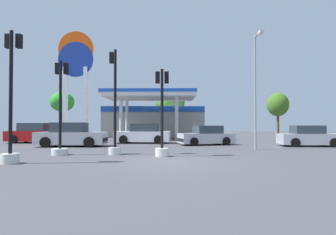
# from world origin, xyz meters

# --- Properties ---
(ground_plane) EXTENTS (90.00, 90.00, 0.00)m
(ground_plane) POSITION_xyz_m (0.00, 0.00, 0.00)
(ground_plane) COLOR #47474C
(ground_plane) RESTS_ON ground
(gas_station) EXTENTS (11.78, 13.14, 4.75)m
(gas_station) POSITION_xyz_m (-2.00, 22.61, 2.09)
(gas_station) COLOR #ADA89E
(gas_station) RESTS_ON ground
(station_pole_sign) EXTENTS (3.93, 0.56, 11.89)m
(station_pole_sign) POSITION_xyz_m (-10.57, 19.58, 7.53)
(station_pole_sign) COLOR white
(station_pole_sign) RESTS_ON ground
(car_0) EXTENTS (4.50, 2.22, 1.57)m
(car_0) POSITION_xyz_m (-2.13, 11.04, 0.71)
(car_0) COLOR black
(car_0) RESTS_ON ground
(car_1) EXTENTS (4.67, 2.25, 1.65)m
(car_1) POSITION_xyz_m (-6.74, 7.77, 0.75)
(car_1) COLOR black
(car_1) RESTS_ON ground
(car_2) EXTENTS (4.14, 2.05, 1.45)m
(car_2) POSITION_xyz_m (9.72, 8.11, 0.65)
(car_2) COLOR black
(car_2) RESTS_ON ground
(car_3) EXTENTS (4.58, 2.19, 1.62)m
(car_3) POSITION_xyz_m (-10.89, 11.29, 0.73)
(car_3) COLOR black
(car_3) RESTS_ON ground
(car_4) EXTENTS (4.27, 2.66, 1.43)m
(car_4) POSITION_xyz_m (2.73, 9.29, 0.65)
(car_4) COLOR black
(car_4) RESTS_ON ground
(traffic_signal_0) EXTENTS (0.65, 0.68, 5.37)m
(traffic_signal_0) POSITION_xyz_m (-2.73, 2.75, 1.67)
(traffic_signal_0) COLOR silver
(traffic_signal_0) RESTS_ON ground
(traffic_signal_1) EXTENTS (0.65, 0.68, 4.21)m
(traffic_signal_1) POSITION_xyz_m (-0.28, 2.02, 1.52)
(traffic_signal_1) COLOR silver
(traffic_signal_1) RESTS_ON ground
(traffic_signal_2) EXTENTS (0.81, 0.81, 4.77)m
(traffic_signal_2) POSITION_xyz_m (-5.43, 2.56, 1.53)
(traffic_signal_2) COLOR silver
(traffic_signal_2) RESTS_ON ground
(traffic_signal_3) EXTENTS (0.67, 0.69, 5.29)m
(traffic_signal_3) POSITION_xyz_m (-6.19, -0.48, 1.87)
(traffic_signal_3) COLOR silver
(traffic_signal_3) RESTS_ON ground
(tree_0) EXTENTS (3.32, 3.32, 6.03)m
(tree_0) POSITION_xyz_m (-15.36, 27.98, 4.59)
(tree_0) COLOR brown
(tree_0) RESTS_ON ground
(tree_1) EXTENTS (4.20, 4.20, 6.24)m
(tree_1) POSITION_xyz_m (-0.09, 28.33, 4.53)
(tree_1) COLOR brown
(tree_1) RESTS_ON ground
(tree_2) EXTENTS (3.06, 3.06, 5.96)m
(tree_2) POSITION_xyz_m (15.39, 28.92, 4.25)
(tree_2) COLOR brown
(tree_2) RESTS_ON ground
(corner_streetlamp) EXTENTS (0.24, 1.48, 6.95)m
(corner_streetlamp) POSITION_xyz_m (5.28, 5.43, 4.18)
(corner_streetlamp) COLOR gray
(corner_streetlamp) RESTS_ON ground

